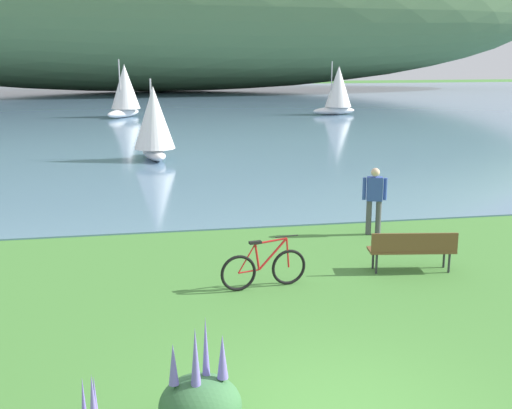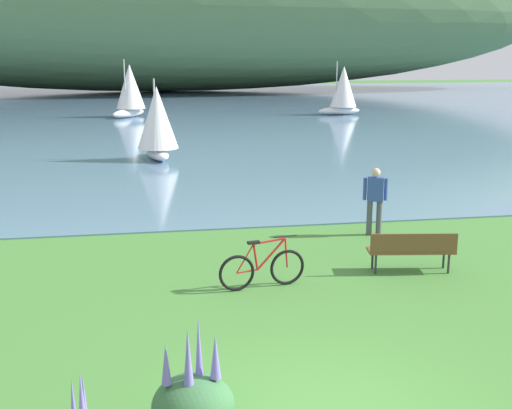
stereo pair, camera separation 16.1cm
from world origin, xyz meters
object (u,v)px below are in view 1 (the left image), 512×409
object	(u,v)px
person_at_shoreline	(374,197)
sailboat_toward_hillside	(154,122)
park_bench_near_camera	(413,248)
sailboat_mid_bay	(125,90)
sailboat_nearest_to_shore	(338,90)
bicycle_leaning_near_bench	(264,268)

from	to	relation	value
person_at_shoreline	sailboat_toward_hillside	distance (m)	13.61
park_bench_near_camera	person_at_shoreline	size ratio (longest dim) A/B	1.08
park_bench_near_camera	person_at_shoreline	bearing A→B (deg)	85.41
sailboat_mid_bay	person_at_shoreline	bearing A→B (deg)	-78.65
person_at_shoreline	sailboat_toward_hillside	size ratio (longest dim) A/B	0.50
person_at_shoreline	sailboat_nearest_to_shore	size ratio (longest dim) A/B	0.44
park_bench_near_camera	sailboat_toward_hillside	size ratio (longest dim) A/B	0.54
bicycle_leaning_near_bench	sailboat_toward_hillside	xyz separation A→B (m)	(-1.60, 15.86, 1.25)
park_bench_near_camera	sailboat_toward_hillside	distance (m)	16.27
park_bench_near_camera	sailboat_toward_hillside	bearing A→B (deg)	107.32
park_bench_near_camera	bicycle_leaning_near_bench	size ratio (longest dim) A/B	1.05
sailboat_mid_bay	sailboat_toward_hillside	xyz separation A→B (m)	(1.43, -19.75, -0.31)
sailboat_toward_hillside	sailboat_mid_bay	bearing A→B (deg)	94.14
bicycle_leaning_near_bench	sailboat_mid_bay	bearing A→B (deg)	94.86
bicycle_leaning_near_bench	person_at_shoreline	bearing A→B (deg)	43.10
sailboat_nearest_to_shore	sailboat_toward_hillside	world-z (taller)	sailboat_nearest_to_shore
person_at_shoreline	sailboat_mid_bay	size ratio (longest dim) A/B	0.42
sailboat_nearest_to_shore	sailboat_mid_bay	world-z (taller)	sailboat_mid_bay
sailboat_mid_bay	sailboat_toward_hillside	bearing A→B (deg)	-85.86
park_bench_near_camera	sailboat_nearest_to_shore	xyz separation A→B (m)	(9.24, 34.33, 1.35)
sailboat_mid_bay	bicycle_leaning_near_bench	bearing A→B (deg)	-85.14
sailboat_nearest_to_shore	sailboat_toward_hillside	distance (m)	23.51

